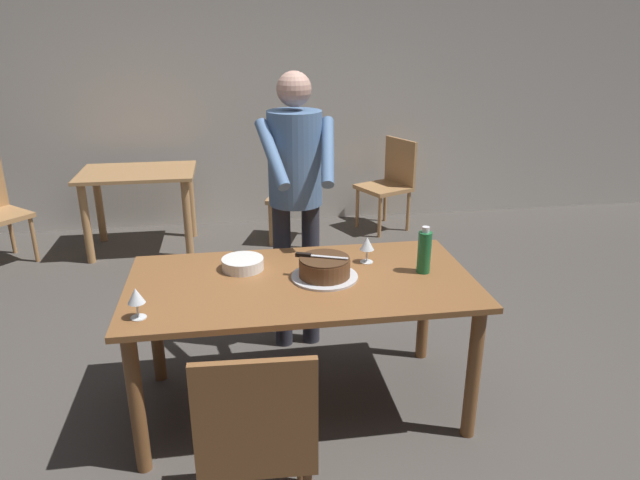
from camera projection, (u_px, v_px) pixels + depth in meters
The scene contains 14 objects.
ground_plane at pixel (303, 404), 3.17m from camera, with size 14.00×14.00×0.00m, color #4C4742.
back_wall at pixel (260, 90), 5.71m from camera, with size 10.00×0.12×2.70m, color beige.
main_dining_table at pixel (302, 298), 2.94m from camera, with size 1.74×0.90×0.75m.
cake_on_platter at pixel (325, 269), 2.91m from camera, with size 0.34×0.34×0.11m.
cake_knife at pixel (311, 256), 2.90m from camera, with size 0.26×0.12×0.02m.
plate_stack at pixel (243, 264), 3.02m from camera, with size 0.22×0.22×0.06m.
wine_glass_near at pixel (136, 297), 2.49m from camera, with size 0.08×0.08×0.14m.
wine_glass_far at pixel (367, 244), 3.09m from camera, with size 0.08×0.08×0.14m.
water_bottle at pixel (425, 252), 2.95m from camera, with size 0.07×0.07×0.25m.
person_cutting_cake at pixel (296, 183), 3.41m from camera, with size 0.47×0.56×1.72m.
chair_near_side at pixel (257, 435), 2.19m from camera, with size 0.46×0.46×0.90m.
background_table at pixel (139, 189), 5.17m from camera, with size 1.00×0.70×0.74m.
background_chair_1 at pixel (301, 191), 5.39m from camera, with size 0.55×0.55×0.90m.
background_chair_2 at pixel (390, 181), 5.76m from camera, with size 0.58×0.58×0.90m.
Camera 1 is at (-0.31, -2.63, 1.96)m, focal length 32.31 mm.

